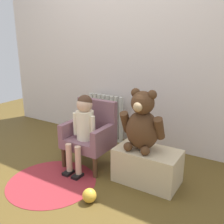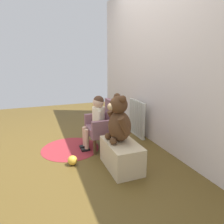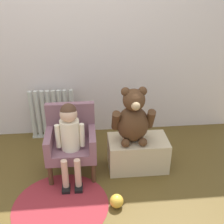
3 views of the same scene
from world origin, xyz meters
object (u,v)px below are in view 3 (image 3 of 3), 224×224
child_armchair (71,140)px  child_figure (70,132)px  low_bench (138,153)px  toy_ball (117,201)px  radiator (52,115)px  large_teddy_bear (133,118)px  floor_rug (61,205)px

child_armchair → child_figure: (0.00, -0.11, 0.15)m
child_armchair → low_bench: child_armchair is taller
low_bench → toy_ball: (-0.26, -0.51, -0.10)m
child_figure → low_bench: (0.63, 0.10, -0.33)m
radiator → low_bench: radiator is taller
large_teddy_bear → toy_ball: size_ratio=4.71×
child_armchair → large_teddy_bear: 0.61m
large_teddy_bear → child_armchair: bearing=177.9°
child_armchair → low_bench: bearing=-1.1°
child_figure → floor_rug: 0.61m
low_bench → floor_rug: bearing=-147.2°
child_figure → floor_rug: (-0.09, -0.37, -0.48)m
radiator → child_figure: size_ratio=0.78×
child_figure → low_bench: bearing=8.7°
large_teddy_bear → floor_rug: (-0.66, -0.45, -0.54)m
floor_rug → child_armchair: bearing=79.1°
child_armchair → large_teddy_bear: large_teddy_bear is taller
large_teddy_bear → floor_rug: size_ratio=0.67×
child_armchair → low_bench: 0.65m
child_armchair → large_teddy_bear: size_ratio=1.23×
radiator → low_bench: (0.86, -0.64, -0.13)m
large_teddy_bear → floor_rug: large_teddy_bear is taller
child_armchair → large_teddy_bear: bearing=-2.1°
child_armchair → toy_ball: size_ratio=5.79×
low_bench → radiator: bearing=143.2°
radiator → child_armchair: bearing=-69.6°
floor_rug → low_bench: bearing=32.8°
radiator → child_armchair: size_ratio=0.88×
child_armchair → floor_rug: (-0.09, -0.47, -0.33)m
child_armchair → large_teddy_bear: (0.57, -0.02, 0.21)m
child_figure → floor_rug: size_ratio=0.93×
low_bench → toy_ball: bearing=-116.9°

